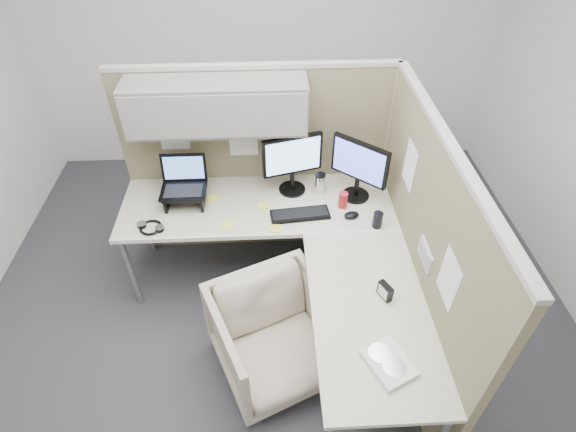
{
  "coord_description": "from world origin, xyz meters",
  "views": [
    {
      "loc": [
        -0.01,
        -1.99,
        2.84
      ],
      "look_at": [
        0.1,
        0.25,
        0.85
      ],
      "focal_mm": 28.0,
      "sensor_mm": 36.0,
      "label": 1
    }
  ],
  "objects_px": {
    "office_chair": "(276,333)",
    "monitor_left": "(292,160)",
    "keyboard": "(300,214)",
    "desk": "(293,246)"
  },
  "relations": [
    {
      "from": "office_chair",
      "to": "monitor_left",
      "type": "bearing_deg",
      "value": 57.81
    },
    {
      "from": "monitor_left",
      "to": "keyboard",
      "type": "distance_m",
      "value": 0.4
    },
    {
      "from": "monitor_left",
      "to": "desk",
      "type": "bearing_deg",
      "value": -108.03
    },
    {
      "from": "desk",
      "to": "keyboard",
      "type": "bearing_deg",
      "value": 75.43
    },
    {
      "from": "desk",
      "to": "keyboard",
      "type": "height_order",
      "value": "keyboard"
    },
    {
      "from": "desk",
      "to": "monitor_left",
      "type": "relative_size",
      "value": 4.29
    },
    {
      "from": "desk",
      "to": "monitor_left",
      "type": "bearing_deg",
      "value": 87.07
    },
    {
      "from": "desk",
      "to": "keyboard",
      "type": "xyz_separation_m",
      "value": [
        0.07,
        0.26,
        0.05
      ]
    },
    {
      "from": "desk",
      "to": "keyboard",
      "type": "distance_m",
      "value": 0.27
    },
    {
      "from": "office_chair",
      "to": "desk",
      "type": "bearing_deg",
      "value": 50.74
    }
  ]
}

